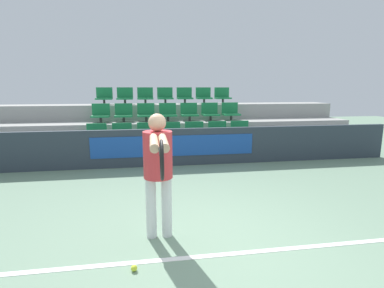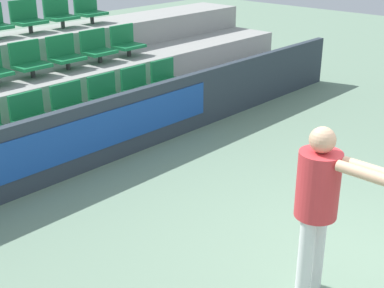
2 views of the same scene
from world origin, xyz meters
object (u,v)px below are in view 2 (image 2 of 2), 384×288
(stadium_chair_5, at_px, (138,85))
(stadium_chair_10, at_px, (29,61))
(stadium_chair_3, at_px, (71,104))
(stadium_chair_19, at_px, (60,13))
(stadium_chair_11, at_px, (65,54))
(stadium_chair_18, at_px, (27,18))
(stadium_chair_4, at_px, (106,94))
(stadium_chair_6, at_px, (167,77))
(stadium_chair_20, at_px, (89,9))
(stadium_chair_13, at_px, (126,42))
(stadium_chair_2, at_px, (31,115))
(stadium_chair_12, at_px, (97,48))
(tennis_player, at_px, (325,197))

(stadium_chair_5, distance_m, stadium_chair_10, 1.68)
(stadium_chair_3, bearing_deg, stadium_chair_19, 57.25)
(stadium_chair_11, bearing_deg, stadium_chair_18, 90.00)
(stadium_chair_4, xyz_separation_m, stadium_chair_19, (0.64, 1.98, 0.91))
(stadium_chair_6, bearing_deg, stadium_chair_20, 90.00)
(stadium_chair_5, bearing_deg, stadium_chair_13, 57.25)
(stadium_chair_2, height_order, stadium_chair_4, same)
(stadium_chair_4, height_order, stadium_chair_18, stadium_chair_18)
(stadium_chair_12, bearing_deg, stadium_chair_10, 180.00)
(stadium_chair_11, bearing_deg, stadium_chair_19, 57.25)
(tennis_player, bearing_deg, stadium_chair_3, 83.90)
(stadium_chair_5, height_order, stadium_chair_6, same)
(stadium_chair_2, distance_m, stadium_chair_20, 3.35)
(stadium_chair_4, distance_m, tennis_player, 4.49)
(stadium_chair_6, bearing_deg, stadium_chair_2, 180.00)
(stadium_chair_6, distance_m, stadium_chair_11, 1.68)
(stadium_chair_10, height_order, stadium_chair_11, same)
(stadium_chair_4, bearing_deg, stadium_chair_5, 0.00)
(stadium_chair_5, relative_size, stadium_chair_12, 1.00)
(stadium_chair_4, xyz_separation_m, tennis_player, (-1.20, -4.31, 0.28))
(stadium_chair_18, distance_m, stadium_chair_19, 0.64)
(stadium_chair_6, height_order, stadium_chair_13, stadium_chair_13)
(stadium_chair_6, height_order, stadium_chair_12, stadium_chair_12)
(stadium_chair_13, bearing_deg, stadium_chair_10, 180.00)
(stadium_chair_18, distance_m, tennis_player, 6.44)
(stadium_chair_19, bearing_deg, stadium_chair_18, 180.00)
(stadium_chair_6, relative_size, stadium_chair_10, 1.00)
(stadium_chair_10, height_order, stadium_chair_18, stadium_chair_18)
(stadium_chair_5, bearing_deg, stadium_chair_4, 180.00)
(stadium_chair_6, bearing_deg, stadium_chair_10, 152.61)
(stadium_chair_6, distance_m, stadium_chair_18, 2.52)
(stadium_chair_10, distance_m, stadium_chair_13, 1.91)
(stadium_chair_12, height_order, stadium_chair_20, stadium_chair_20)
(stadium_chair_4, xyz_separation_m, stadium_chair_20, (1.27, 1.98, 0.91))
(stadium_chair_10, xyz_separation_m, tennis_player, (-0.56, -5.30, -0.17))
(stadium_chair_2, bearing_deg, stadium_chair_20, 37.86)
(stadium_chair_19, bearing_deg, tennis_player, -106.24)
(stadium_chair_19, bearing_deg, stadium_chair_3, -122.75)
(stadium_chair_3, distance_m, stadium_chair_20, 2.90)
(stadium_chair_3, height_order, stadium_chair_10, stadium_chair_10)
(stadium_chair_6, height_order, stadium_chair_18, stadium_chair_18)
(stadium_chair_20, xyz_separation_m, tennis_player, (-2.47, -6.29, -0.63))
(stadium_chair_2, relative_size, stadium_chair_12, 1.00)
(stadium_chair_10, height_order, stadium_chair_19, stadium_chair_19)
(stadium_chair_3, xyz_separation_m, stadium_chair_11, (0.64, 0.99, 0.46))
(stadium_chair_2, relative_size, stadium_chair_19, 1.00)
(stadium_chair_6, xyz_separation_m, stadium_chair_20, (0.00, 1.98, 0.91))
(stadium_chair_13, distance_m, tennis_player, 5.85)
(stadium_chair_12, xyz_separation_m, stadium_chair_18, (-0.64, 0.99, 0.46))
(tennis_player, bearing_deg, stadium_chair_19, 75.05)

